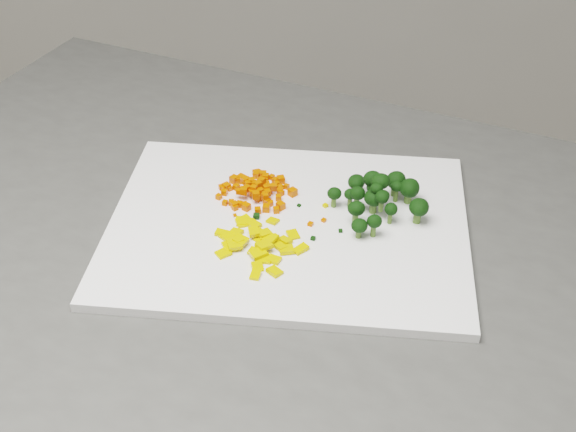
# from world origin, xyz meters

# --- Properties ---
(cutting_board) EXTENTS (0.41, 0.32, 0.01)m
(cutting_board) POSITION_xyz_m (-0.05, 0.62, 0.91)
(cutting_board) COLOR white
(cutting_board) RESTS_ON counter_block
(carrot_pile) EXTENTS (0.09, 0.09, 0.03)m
(carrot_pile) POSITION_xyz_m (-0.10, 0.67, 0.92)
(carrot_pile) COLOR #E74502
(carrot_pile) RESTS_ON cutting_board
(pepper_pile) EXTENTS (0.10, 0.10, 0.01)m
(pepper_pile) POSITION_xyz_m (-0.08, 0.57, 0.92)
(pepper_pile) COLOR #EAB80C
(pepper_pile) RESTS_ON cutting_board
(broccoli_pile) EXTENTS (0.11, 0.11, 0.05)m
(broccoli_pile) POSITION_xyz_m (0.04, 0.65, 0.94)
(broccoli_pile) COLOR black
(broccoli_pile) RESTS_ON cutting_board
(carrot_cube_0) EXTENTS (0.01, 0.01, 0.01)m
(carrot_cube_0) POSITION_xyz_m (-0.12, 0.64, 0.91)
(carrot_cube_0) COLOR #E74502
(carrot_cube_0) RESTS_ON carrot_pile
(carrot_cube_1) EXTENTS (0.01, 0.01, 0.01)m
(carrot_cube_1) POSITION_xyz_m (-0.14, 0.67, 0.91)
(carrot_cube_1) COLOR #E74502
(carrot_cube_1) RESTS_ON carrot_pile
(carrot_cube_2) EXTENTS (0.01, 0.01, 0.01)m
(carrot_cube_2) POSITION_xyz_m (-0.07, 0.67, 0.91)
(carrot_cube_2) COLOR #E74502
(carrot_cube_2) RESTS_ON carrot_pile
(carrot_cube_3) EXTENTS (0.01, 0.01, 0.01)m
(carrot_cube_3) POSITION_xyz_m (-0.08, 0.67, 0.92)
(carrot_cube_3) COLOR #E74502
(carrot_cube_3) RESTS_ON carrot_pile
(carrot_cube_4) EXTENTS (0.01, 0.01, 0.01)m
(carrot_cube_4) POSITION_xyz_m (-0.08, 0.70, 0.91)
(carrot_cube_4) COLOR #E74502
(carrot_cube_4) RESTS_ON carrot_pile
(carrot_cube_5) EXTENTS (0.01, 0.01, 0.01)m
(carrot_cube_5) POSITION_xyz_m (-0.09, 0.66, 0.92)
(carrot_cube_5) COLOR #E74502
(carrot_cube_5) RESTS_ON carrot_pile
(carrot_cube_6) EXTENTS (0.01, 0.01, 0.01)m
(carrot_cube_6) POSITION_xyz_m (-0.10, 0.71, 0.91)
(carrot_cube_6) COLOR #E74502
(carrot_cube_6) RESTS_ON carrot_pile
(carrot_cube_7) EXTENTS (0.01, 0.01, 0.01)m
(carrot_cube_7) POSITION_xyz_m (-0.07, 0.67, 0.91)
(carrot_cube_7) COLOR #E74502
(carrot_cube_7) RESTS_ON carrot_pile
(carrot_cube_8) EXTENTS (0.01, 0.01, 0.01)m
(carrot_cube_8) POSITION_xyz_m (-0.09, 0.70, 0.91)
(carrot_cube_8) COLOR #E74502
(carrot_cube_8) RESTS_ON carrot_pile
(carrot_cube_9) EXTENTS (0.01, 0.01, 0.01)m
(carrot_cube_9) POSITION_xyz_m (-0.10, 0.68, 0.91)
(carrot_cube_9) COLOR #E74502
(carrot_cube_9) RESTS_ON carrot_pile
(carrot_cube_10) EXTENTS (0.01, 0.01, 0.01)m
(carrot_cube_10) POSITION_xyz_m (-0.07, 0.63, 0.91)
(carrot_cube_10) COLOR #E74502
(carrot_cube_10) RESTS_ON carrot_pile
(carrot_cube_11) EXTENTS (0.01, 0.01, 0.01)m
(carrot_cube_11) POSITION_xyz_m (-0.10, 0.64, 0.91)
(carrot_cube_11) COLOR #E74502
(carrot_cube_11) RESTS_ON carrot_pile
(carrot_cube_12) EXTENTS (0.01, 0.01, 0.01)m
(carrot_cube_12) POSITION_xyz_m (-0.12, 0.68, 0.91)
(carrot_cube_12) COLOR #E74502
(carrot_cube_12) RESTS_ON carrot_pile
(carrot_cube_13) EXTENTS (0.01, 0.01, 0.01)m
(carrot_cube_13) POSITION_xyz_m (-0.10, 0.68, 0.92)
(carrot_cube_13) COLOR #E74502
(carrot_cube_13) RESTS_ON carrot_pile
(carrot_cube_14) EXTENTS (0.01, 0.01, 0.01)m
(carrot_cube_14) POSITION_xyz_m (-0.09, 0.70, 0.91)
(carrot_cube_14) COLOR #E74502
(carrot_cube_14) RESTS_ON carrot_pile
(carrot_cube_15) EXTENTS (0.01, 0.01, 0.01)m
(carrot_cube_15) POSITION_xyz_m (-0.13, 0.67, 0.91)
(carrot_cube_15) COLOR #E74502
(carrot_cube_15) RESTS_ON carrot_pile
(carrot_cube_16) EXTENTS (0.01, 0.01, 0.01)m
(carrot_cube_16) POSITION_xyz_m (-0.08, 0.67, 0.91)
(carrot_cube_16) COLOR #E74502
(carrot_cube_16) RESTS_ON carrot_pile
(carrot_cube_17) EXTENTS (0.01, 0.01, 0.01)m
(carrot_cube_17) POSITION_xyz_m (-0.11, 0.66, 0.92)
(carrot_cube_17) COLOR #E74502
(carrot_cube_17) RESTS_ON carrot_pile
(carrot_cube_18) EXTENTS (0.01, 0.01, 0.01)m
(carrot_cube_18) POSITION_xyz_m (-0.09, 0.66, 0.92)
(carrot_cube_18) COLOR #E74502
(carrot_cube_18) RESTS_ON carrot_pile
(carrot_cube_19) EXTENTS (0.01, 0.01, 0.01)m
(carrot_cube_19) POSITION_xyz_m (-0.08, 0.65, 0.92)
(carrot_cube_19) COLOR #E74502
(carrot_cube_19) RESTS_ON carrot_pile
(carrot_cube_20) EXTENTS (0.01, 0.01, 0.01)m
(carrot_cube_20) POSITION_xyz_m (-0.09, 0.65, 0.92)
(carrot_cube_20) COLOR #E74502
(carrot_cube_20) RESTS_ON carrot_pile
(carrot_cube_21) EXTENTS (0.01, 0.01, 0.01)m
(carrot_cube_21) POSITION_xyz_m (-0.06, 0.64, 0.91)
(carrot_cube_21) COLOR #E74502
(carrot_cube_21) RESTS_ON carrot_pile
(carrot_cube_22) EXTENTS (0.01, 0.01, 0.01)m
(carrot_cube_22) POSITION_xyz_m (-0.09, 0.71, 0.91)
(carrot_cube_22) COLOR #E74502
(carrot_cube_22) RESTS_ON carrot_pile
(carrot_cube_23) EXTENTS (0.01, 0.01, 0.01)m
(carrot_cube_23) POSITION_xyz_m (-0.09, 0.67, 0.92)
(carrot_cube_23) COLOR #E74502
(carrot_cube_23) RESTS_ON carrot_pile
(carrot_cube_24) EXTENTS (0.01, 0.01, 0.01)m
(carrot_cube_24) POSITION_xyz_m (-0.08, 0.65, 0.92)
(carrot_cube_24) COLOR #E74502
(carrot_cube_24) RESTS_ON carrot_pile
(carrot_cube_25) EXTENTS (0.01, 0.01, 0.01)m
(carrot_cube_25) POSITION_xyz_m (-0.13, 0.66, 0.91)
(carrot_cube_25) COLOR #E74502
(carrot_cube_25) RESTS_ON carrot_pile
(carrot_cube_26) EXTENTS (0.01, 0.01, 0.01)m
(carrot_cube_26) POSITION_xyz_m (-0.10, 0.71, 0.91)
(carrot_cube_26) COLOR #E74502
(carrot_cube_26) RESTS_ON carrot_pile
(carrot_cube_27) EXTENTS (0.01, 0.01, 0.01)m
(carrot_cube_27) POSITION_xyz_m (-0.13, 0.69, 0.92)
(carrot_cube_27) COLOR #E74502
(carrot_cube_27) RESTS_ON carrot_pile
(carrot_cube_28) EXTENTS (0.01, 0.01, 0.01)m
(carrot_cube_28) POSITION_xyz_m (-0.09, 0.66, 0.91)
(carrot_cube_28) COLOR #E74502
(carrot_cube_28) RESTS_ON carrot_pile
(carrot_cube_29) EXTENTS (0.01, 0.01, 0.01)m
(carrot_cube_29) POSITION_xyz_m (-0.09, 0.68, 0.92)
(carrot_cube_29) COLOR #E74502
(carrot_cube_29) RESTS_ON carrot_pile
(carrot_cube_30) EXTENTS (0.01, 0.01, 0.01)m
(carrot_cube_30) POSITION_xyz_m (-0.09, 0.68, 0.92)
(carrot_cube_30) COLOR #E74502
(carrot_cube_30) RESTS_ON carrot_pile
(carrot_cube_31) EXTENTS (0.01, 0.01, 0.01)m
(carrot_cube_31) POSITION_xyz_m (-0.08, 0.65, 0.91)
(carrot_cube_31) COLOR #E74502
(carrot_cube_31) RESTS_ON carrot_pile
(carrot_cube_32) EXTENTS (0.01, 0.01, 0.01)m
(carrot_cube_32) POSITION_xyz_m (-0.06, 0.68, 0.91)
(carrot_cube_32) COLOR #E74502
(carrot_cube_32) RESTS_ON carrot_pile
(carrot_cube_33) EXTENTS (0.01, 0.01, 0.01)m
(carrot_cube_33) POSITION_xyz_m (-0.11, 0.69, 0.91)
(carrot_cube_33) COLOR #E74502
(carrot_cube_33) RESTS_ON carrot_pile
(carrot_cube_34) EXTENTS (0.01, 0.01, 0.01)m
(carrot_cube_34) POSITION_xyz_m (-0.10, 0.67, 0.91)
(carrot_cube_34) COLOR #E74502
(carrot_cube_34) RESTS_ON carrot_pile
(carrot_cube_35) EXTENTS (0.01, 0.01, 0.01)m
(carrot_cube_35) POSITION_xyz_m (-0.13, 0.64, 0.91)
(carrot_cube_35) COLOR #E74502
(carrot_cube_35) RESTS_ON carrot_pile
(carrot_cube_36) EXTENTS (0.01, 0.01, 0.01)m
(carrot_cube_36) POSITION_xyz_m (-0.09, 0.63, 0.91)
(carrot_cube_36) COLOR #E74502
(carrot_cube_36) RESTS_ON carrot_pile
(carrot_cube_37) EXTENTS (0.01, 0.01, 0.01)m
(carrot_cube_37) POSITION_xyz_m (-0.10, 0.66, 0.92)
(carrot_cube_37) COLOR #E74502
(carrot_cube_37) RESTS_ON carrot_pile
(carrot_cube_38) EXTENTS (0.01, 0.01, 0.01)m
(carrot_cube_38) POSITION_xyz_m (-0.07, 0.68, 0.91)
(carrot_cube_38) COLOR #E74502
(carrot_cube_38) RESTS_ON carrot_pile
(carrot_cube_39) EXTENTS (0.01, 0.01, 0.01)m
(carrot_cube_39) POSITION_xyz_m (-0.05, 0.67, 0.92)
(carrot_cube_39) COLOR #E74502
(carrot_cube_39) RESTS_ON carrot_pile
(carrot_cube_40) EXTENTS (0.01, 0.01, 0.01)m
(carrot_cube_40) POSITION_xyz_m (-0.14, 0.67, 0.91)
(carrot_cube_40) COLOR #E74502
(carrot_cube_40) RESTS_ON carrot_pile
(carrot_cube_41) EXTENTS (0.01, 0.01, 0.01)m
(carrot_cube_41) POSITION_xyz_m (-0.08, 0.65, 0.91)
(carrot_cube_41) COLOR #E74502
(carrot_cube_41) RESTS_ON carrot_pile
(carrot_cube_42) EXTENTS (0.01, 0.01, 0.01)m
(carrot_cube_42) POSITION_xyz_m (-0.08, 0.67, 0.92)
(carrot_cube_42) COLOR #E74502
(carrot_cube_42) RESTS_ON carrot_pile
(carrot_cube_43) EXTENTS (0.01, 0.01, 0.01)m
(carrot_cube_43) POSITION_xyz_m (-0.08, 0.66, 0.92)
(carrot_cube_43) COLOR #E74502
(carrot_cube_43) RESTS_ON carrot_pile
(carrot_cube_44) EXTENTS (0.01, 0.01, 0.01)m
(carrot_cube_44) POSITION_xyz_m (-0.10, 0.68, 0.92)
(carrot_cube_44) COLOR #E74502
(carrot_cube_44) RESTS_ON carrot_pile
(carrot_cube_45) EXTENTS (0.01, 0.01, 0.01)m
(carrot_cube_45) POSITION_xyz_m (-0.11, 0.64, 0.91)
(carrot_cube_45) COLOR #E74502
(carrot_cube_45) RESTS_ON carrot_pile
(carrot_cube_46) EXTENTS (0.01, 0.01, 0.01)m
(carrot_cube_46) POSITION_xyz_m (-0.11, 0.66, 0.92)
(carrot_cube_46) COLOR #E74502
(carrot_cube_46) RESTS_ON carrot_pile
(carrot_cube_47) EXTENTS (0.01, 0.01, 0.01)m
(carrot_cube_47) POSITION_xyz_m (-0.08, 0.68, 0.91)
(carrot_cube_47) COLOR #E74502
(carrot_cube_47) RESTS_ON carrot_pile
(carrot_cube_48) EXTENTS (0.01, 0.01, 0.01)m
(carrot_cube_48) POSITION_xyz_m (-0.12, 0.69, 0.91)
(carrot_cube_48) COLOR #E74502
(carrot_cube_48) RESTS_ON carrot_pile
(carrot_cube_49) EXTENTS (0.01, 0.01, 0.01)m
(carrot_cube_49) POSITION_xyz_m (-0.12, 0.69, 0.91)
(carrot_cube_49) COLOR #E74502
(carrot_cube_49) RESTS_ON carrot_pile
(carrot_cube_50) EXTENTS (0.01, 0.01, 0.01)m
(carrot_cube_50) POSITION_xyz_m (-0.08, 0.69, 0.91)
(carrot_cube_50) COLOR #E74502
(carrot_cube_50) RESTS_ON carrot_pile
(carrot_cube_51) EXTENTS (0.01, 0.01, 0.01)m
(carrot_cube_51) POSITION_xyz_m (-0.08, 0.65, 0.91)
(carrot_cube_51) COLOR #E74502
(carrot_cube_51) RESTS_ON carrot_pile
(carrot_cube_52) EXTENTS (0.01, 0.01, 0.01)m
(carrot_cube_52) POSITION_xyz_m (-0.09, 0.68, 0.91)
(carrot_cube_52) COLOR #E74502
(carrot_cube_52) RESTS_ON carrot_pile
(carrot_cube_53) EXTENTS (0.01, 0.01, 0.01)m
(carrot_cube_53) POSITION_xyz_m (-0.10, 0.67, 0.92)
(carrot_cube_53) COLOR #E74502
(carrot_cube_53) RESTS_ON carrot_pile
(carrot_cube_54) EXTENTS (0.01, 0.01, 0.01)m
(carrot_cube_54) POSITION_xyz_m (-0.12, 0.64, 0.91)
(carrot_cube_54) COLOR #E74502
(carrot_cube_54) RESTS_ON carrot_pile
(carrot_cube_55) EXTENTS (0.01, 0.01, 0.01)m
(carrot_cube_55) POSITION_xyz_m (-0.11, 0.67, 0.92)
(carrot_cube_55) COLOR #E74502
(carrot_cube_55) RESTS_ON carrot_pile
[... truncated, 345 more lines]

